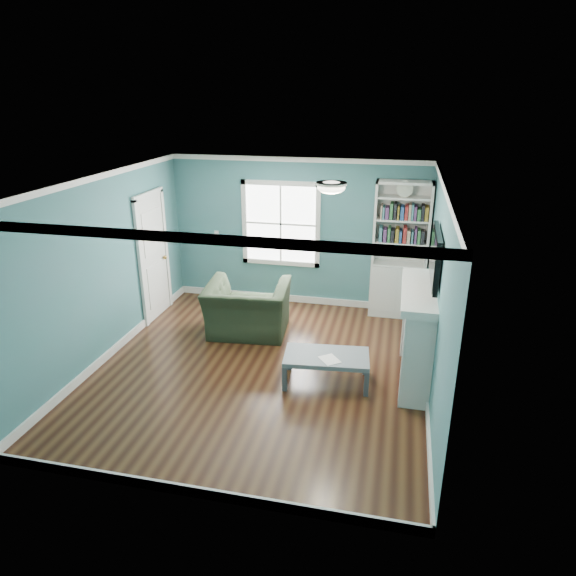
# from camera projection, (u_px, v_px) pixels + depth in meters

# --- Properties ---
(floor) EXTENTS (5.00, 5.00, 0.00)m
(floor) POSITION_uv_depth(u_px,v_px,m) (261.00, 368.00, 7.17)
(floor) COLOR black
(floor) RESTS_ON ground
(room_walls) EXTENTS (5.00, 5.00, 5.00)m
(room_walls) POSITION_uv_depth(u_px,v_px,m) (259.00, 261.00, 6.60)
(room_walls) COLOR teal
(room_walls) RESTS_ON ground
(trim) EXTENTS (4.50, 5.00, 2.60)m
(trim) POSITION_uv_depth(u_px,v_px,m) (259.00, 286.00, 6.73)
(trim) COLOR white
(trim) RESTS_ON ground
(window) EXTENTS (1.40, 0.06, 1.50)m
(window) POSITION_uv_depth(u_px,v_px,m) (281.00, 224.00, 8.98)
(window) COLOR white
(window) RESTS_ON room_walls
(bookshelf) EXTENTS (0.90, 0.35, 2.31)m
(bookshelf) POSITION_uv_depth(u_px,v_px,m) (399.00, 264.00, 8.57)
(bookshelf) COLOR silver
(bookshelf) RESTS_ON ground
(fireplace) EXTENTS (0.44, 1.58, 1.30)m
(fireplace) POSITION_uv_depth(u_px,v_px,m) (417.00, 336.00, 6.70)
(fireplace) COLOR black
(fireplace) RESTS_ON ground
(tv) EXTENTS (0.06, 1.10, 0.65)m
(tv) POSITION_uv_depth(u_px,v_px,m) (436.00, 257.00, 6.28)
(tv) COLOR black
(tv) RESTS_ON fireplace
(door) EXTENTS (0.12, 0.98, 2.17)m
(door) POSITION_uv_depth(u_px,v_px,m) (153.00, 255.00, 8.52)
(door) COLOR silver
(door) RESTS_ON ground
(ceiling_fixture) EXTENTS (0.38, 0.38, 0.15)m
(ceiling_fixture) POSITION_uv_depth(u_px,v_px,m) (331.00, 187.00, 6.16)
(ceiling_fixture) COLOR white
(ceiling_fixture) RESTS_ON room_walls
(light_switch) EXTENTS (0.08, 0.01, 0.12)m
(light_switch) POSITION_uv_depth(u_px,v_px,m) (217.00, 234.00, 9.31)
(light_switch) COLOR white
(light_switch) RESTS_ON room_walls
(recliner) EXTENTS (1.34, 0.94, 1.10)m
(recliner) POSITION_uv_depth(u_px,v_px,m) (247.00, 301.00, 8.04)
(recliner) COLOR #202D1C
(recliner) RESTS_ON ground
(coffee_table) EXTENTS (1.16, 0.71, 0.40)m
(coffee_table) POSITION_uv_depth(u_px,v_px,m) (327.00, 359.00, 6.71)
(coffee_table) COLOR #434951
(coffee_table) RESTS_ON ground
(paper_sheet) EXTENTS (0.33, 0.34, 0.00)m
(paper_sheet) POSITION_uv_depth(u_px,v_px,m) (330.00, 360.00, 6.58)
(paper_sheet) COLOR white
(paper_sheet) RESTS_ON coffee_table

